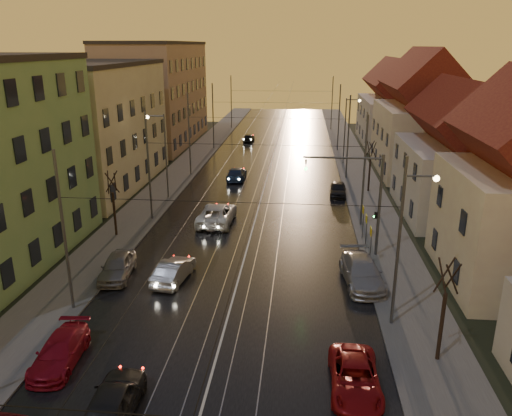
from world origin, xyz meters
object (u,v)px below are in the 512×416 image
(parked_right_0, at_px, (355,377))
(parked_right_1, at_px, (362,272))
(driving_car_0, at_px, (113,401))
(driving_car_3, at_px, (237,174))
(parked_right_2, at_px, (338,189))
(driving_car_2, at_px, (217,214))
(driving_car_1, at_px, (174,271))
(traffic_light_mast, at_px, (365,192))
(street_lamp_1, at_px, (406,231))
(street_lamp_2, at_px, (162,148))
(street_lamp_3, at_px, (348,124))
(parked_left_2, at_px, (60,352))
(driving_car_4, at_px, (249,138))
(parked_left_3, at_px, (117,266))

(parked_right_0, relative_size, parked_right_1, 0.83)
(driving_car_0, xyz_separation_m, driving_car_3, (0.09, 36.45, -0.08))
(parked_right_2, bearing_deg, driving_car_2, -136.11)
(driving_car_1, xyz_separation_m, parked_right_1, (11.52, 0.67, 0.09))
(traffic_light_mast, bearing_deg, street_lamp_1, -82.09)
(street_lamp_1, relative_size, street_lamp_2, 1.00)
(parked_right_2, bearing_deg, parked_right_0, -88.78)
(driving_car_0, height_order, driving_car_3, driving_car_0)
(street_lamp_2, relative_size, driving_car_0, 1.80)
(street_lamp_3, height_order, driving_car_0, street_lamp_3)
(driving_car_1, relative_size, parked_left_2, 0.98)
(street_lamp_3, distance_m, driving_car_2, 25.72)
(driving_car_3, distance_m, parked_right_2, 11.66)
(driving_car_3, relative_size, parked_right_0, 1.04)
(traffic_light_mast, relative_size, driving_car_1, 1.71)
(parked_right_0, xyz_separation_m, parked_right_1, (1.37, 10.06, 0.16))
(street_lamp_2, relative_size, driving_car_3, 1.71)
(driving_car_1, height_order, driving_car_4, driving_car_1)
(street_lamp_1, distance_m, driving_car_3, 30.46)
(driving_car_3, bearing_deg, driving_car_1, 87.18)
(street_lamp_3, distance_m, driving_car_1, 35.72)
(driving_car_2, relative_size, driving_car_3, 1.22)
(street_lamp_3, relative_size, driving_car_1, 1.90)
(parked_right_1, xyz_separation_m, parked_right_2, (-0.26, 18.86, -0.13))
(street_lamp_1, height_order, driving_car_0, street_lamp_1)
(parked_right_0, bearing_deg, parked_left_2, 177.49)
(parked_left_2, height_order, parked_right_1, parked_right_1)
(street_lamp_2, bearing_deg, driving_car_1, -73.14)
(street_lamp_3, bearing_deg, driving_car_0, -105.47)
(traffic_light_mast, distance_m, parked_right_0, 15.02)
(street_lamp_1, height_order, parked_right_2, street_lamp_1)
(driving_car_0, relative_size, parked_left_2, 1.03)
(traffic_light_mast, relative_size, parked_right_1, 1.34)
(driving_car_0, xyz_separation_m, driving_car_2, (0.27, 22.62, 0.04))
(traffic_light_mast, bearing_deg, driving_car_0, -123.79)
(street_lamp_3, relative_size, parked_right_2, 2.11)
(street_lamp_3, relative_size, driving_car_3, 1.71)
(street_lamp_1, relative_size, parked_right_1, 1.49)
(traffic_light_mast, height_order, driving_car_1, traffic_light_mast)
(driving_car_2, relative_size, parked_right_2, 1.50)
(driving_car_0, bearing_deg, driving_car_2, -93.58)
(street_lamp_2, relative_size, parked_left_3, 1.85)
(street_lamp_1, distance_m, parked_right_0, 8.20)
(street_lamp_2, xyz_separation_m, parked_right_2, (16.41, 2.54, -4.24))
(traffic_light_mast, relative_size, parked_left_2, 1.67)
(driving_car_4, bearing_deg, traffic_light_mast, 108.13)
(traffic_light_mast, xyz_separation_m, parked_right_2, (-0.69, 14.55, -3.95))
(street_lamp_1, bearing_deg, parked_left_3, 169.10)
(street_lamp_1, distance_m, driving_car_0, 15.84)
(driving_car_1, bearing_deg, street_lamp_1, 174.59)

